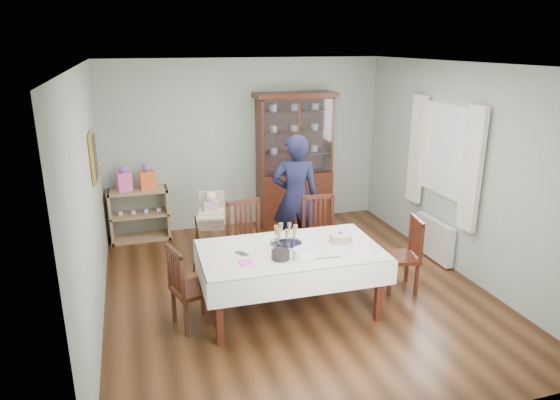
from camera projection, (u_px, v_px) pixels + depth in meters
name	position (u px, v px, depth m)	size (l,w,h in m)	color
floor	(295.00, 289.00, 6.19)	(5.00, 5.00, 0.00)	#593319
room_shell	(282.00, 146.00, 6.16)	(5.00, 5.00, 5.00)	#9EAA99
dining_table	(290.00, 280.00, 5.58)	(2.03, 1.20, 0.76)	#4C2113
china_cabinet	(295.00, 158.00, 8.11)	(1.30, 0.48, 2.18)	#4C2113
sideboard	(140.00, 214.00, 7.66)	(0.90, 0.38, 0.80)	tan
picture_frame	(93.00, 157.00, 5.80)	(0.04, 0.48, 0.58)	gold
window	(447.00, 151.00, 6.61)	(0.04, 1.02, 1.22)	white
curtain_left	(472.00, 169.00, 6.06)	(0.07, 0.30, 1.55)	silver
curtain_right	(417.00, 149.00, 7.19)	(0.07, 0.30, 1.55)	silver
radiator	(434.00, 239.00, 6.97)	(0.10, 0.80, 0.55)	white
chair_far_left	(250.00, 259.00, 6.31)	(0.53, 0.53, 1.04)	#4C2113
chair_far_right	(320.00, 250.00, 6.61)	(0.50, 0.50, 1.00)	#4C2113
chair_end_left	(193.00, 302.00, 5.33)	(0.51, 0.51, 0.92)	#4C2113
chair_end_right	(400.00, 268.00, 6.13)	(0.48, 0.48, 0.91)	#4C2113
woman	(295.00, 198.00, 6.85)	(0.64, 0.42, 1.77)	black
high_chair	(213.00, 236.00, 6.79)	(0.55, 0.55, 1.04)	black
champagne_tray	(286.00, 239.00, 5.58)	(0.36, 0.36, 0.22)	silver
birthday_cake	(340.00, 238.00, 5.63)	(0.29, 0.29, 0.20)	white
plate_stack_dark	(281.00, 255.00, 5.22)	(0.19, 0.19, 0.09)	black
plate_stack_white	(303.00, 253.00, 5.24)	(0.22, 0.22, 0.10)	white
napkin_stack	(246.00, 263.00, 5.11)	(0.13, 0.13, 0.02)	#FF5DBB
cutlery	(239.00, 254.00, 5.33)	(0.11, 0.16, 0.01)	silver
cake_knife	(328.00, 258.00, 5.24)	(0.25, 0.02, 0.01)	silver
gift_bag_pink	(124.00, 180.00, 7.41)	(0.24, 0.19, 0.38)	#FF5DBB
gift_bag_orange	(147.00, 178.00, 7.51)	(0.23, 0.17, 0.40)	orange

